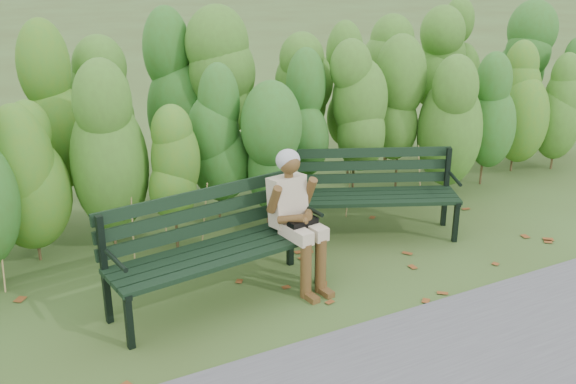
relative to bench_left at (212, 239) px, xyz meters
name	(u,v)px	position (x,y,z in m)	size (l,w,h in m)	color
ground	(305,277)	(0.90, -0.06, -0.57)	(80.00, 80.00, 0.00)	#37451C
hedge_band	(225,106)	(0.90, 1.80, 0.69)	(11.04, 1.67, 2.42)	#47381E
leaf_litter	(330,274)	(1.15, -0.12, -0.57)	(6.05, 2.20, 0.01)	brown
bench_left	(212,239)	(0.00, 0.00, 0.00)	(2.00, 0.86, 0.97)	black
bench_right	(370,186)	(2.03, 0.54, -0.04)	(1.89, 1.27, 0.90)	black
seated_woman	(296,210)	(0.78, -0.10, 0.16)	(0.49, 0.72, 1.27)	tan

